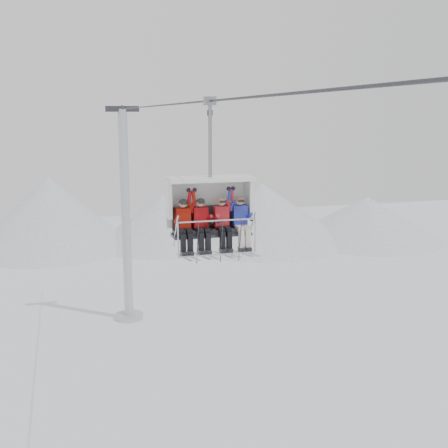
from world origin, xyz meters
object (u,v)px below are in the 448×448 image
object	(u,v)px
skier_center_right	(222,222)
skier_far_right	(241,221)
lift_tower_right	(126,231)
skier_far_left	(184,224)
chairlift_carrier	(209,204)
skier_center_left	(202,223)

from	to	relation	value
skier_center_right	skier_far_right	distance (m)	0.51
lift_tower_right	skier_far_right	world-z (taller)	lift_tower_right
skier_far_left	lift_tower_right	bearing A→B (deg)	87.92
chairlift_carrier	skier_center_right	distance (m)	0.62
skier_far_left	skier_center_right	size ratio (longest dim) A/B	1.00
chairlift_carrier	skier_center_left	xyz separation A→B (m)	(-0.29, -0.30, -0.46)
skier_far_left	skier_far_right	xyz separation A→B (m)	(1.55, 0.00, 0.00)
skier_center_right	skier_far_left	bearing A→B (deg)	180.00
chairlift_carrier	skier_center_left	distance (m)	0.62
skier_center_left	chairlift_carrier	bearing A→B (deg)	46.52
skier_center_left	skier_far_right	world-z (taller)	same
chairlift_carrier	skier_far_right	world-z (taller)	chairlift_carrier
chairlift_carrier	skier_far_left	distance (m)	0.94
skier_center_right	skier_center_left	bearing A→B (deg)	180.00
skier_far_right	skier_far_left	bearing A→B (deg)	180.00
chairlift_carrier	skier_center_right	world-z (taller)	chairlift_carrier
skier_center_left	skier_far_left	bearing A→B (deg)	180.00
lift_tower_right	skier_far_right	xyz separation A→B (m)	(0.79, -20.90, 4.40)
lift_tower_right	skier_far_left	size ratio (longest dim) A/B	7.99
skier_far_left	skier_far_right	distance (m)	1.55
skier_center_right	skier_far_right	xyz separation A→B (m)	(0.51, 0.00, 0.00)
chairlift_carrier	lift_tower_right	bearing A→B (deg)	90.00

